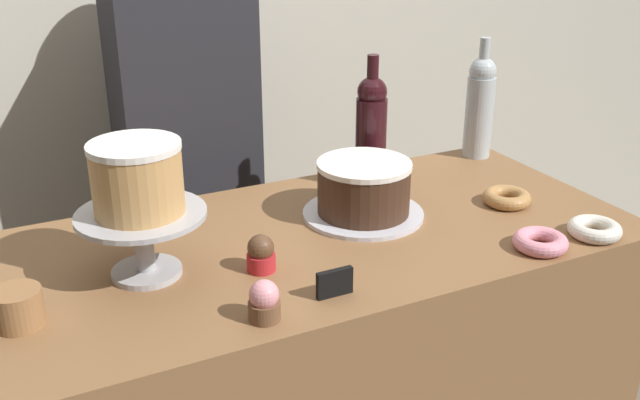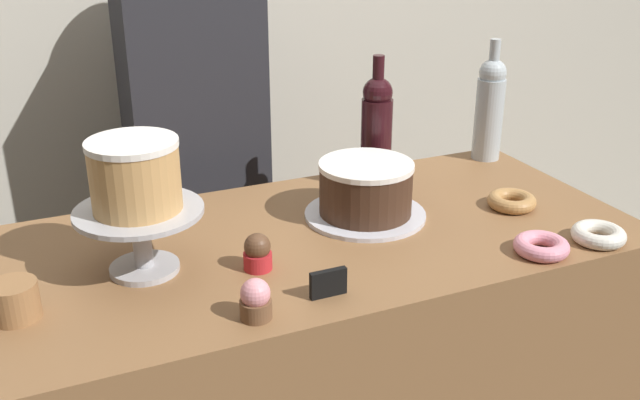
% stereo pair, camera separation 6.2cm
% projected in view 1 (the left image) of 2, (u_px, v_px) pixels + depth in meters
% --- Properties ---
extents(back_wall, '(6.00, 0.05, 2.60)m').
position_uv_depth(back_wall, '(186.00, 7.00, 2.15)').
color(back_wall, '#BCB7A8').
rests_on(back_wall, ground_plane).
extents(cake_stand_pedestal, '(0.24, 0.24, 0.13)m').
position_uv_depth(cake_stand_pedestal, '(143.00, 232.00, 1.36)').
color(cake_stand_pedestal, '#B2B2B7').
rests_on(cake_stand_pedestal, display_counter).
extents(white_layer_cake, '(0.17, 0.17, 0.13)m').
position_uv_depth(white_layer_cake, '(137.00, 178.00, 1.31)').
color(white_layer_cake, tan).
rests_on(white_layer_cake, cake_stand_pedestal).
extents(silver_serving_platter, '(0.27, 0.27, 0.01)m').
position_uv_depth(silver_serving_platter, '(363.00, 214.00, 1.64)').
color(silver_serving_platter, silver).
rests_on(silver_serving_platter, display_counter).
extents(chocolate_round_cake, '(0.21, 0.21, 0.12)m').
position_uv_depth(chocolate_round_cake, '(364.00, 187.00, 1.62)').
color(chocolate_round_cake, '#3D2619').
rests_on(chocolate_round_cake, silver_serving_platter).
extents(wine_bottle_clear, '(0.08, 0.08, 0.33)m').
position_uv_depth(wine_bottle_clear, '(480.00, 105.00, 1.96)').
color(wine_bottle_clear, '#B2BCC1').
rests_on(wine_bottle_clear, display_counter).
extents(wine_bottle_dark_red, '(0.08, 0.08, 0.33)m').
position_uv_depth(wine_bottle_dark_red, '(371.00, 129.00, 1.76)').
color(wine_bottle_dark_red, black).
rests_on(wine_bottle_dark_red, display_counter).
extents(cupcake_strawberry, '(0.06, 0.06, 0.07)m').
position_uv_depth(cupcake_strawberry, '(264.00, 301.00, 1.23)').
color(cupcake_strawberry, brown).
rests_on(cupcake_strawberry, display_counter).
extents(cupcake_chocolate, '(0.06, 0.06, 0.07)m').
position_uv_depth(cupcake_chocolate, '(261.00, 254.00, 1.39)').
color(cupcake_chocolate, red).
rests_on(cupcake_chocolate, display_counter).
extents(donut_maple, '(0.11, 0.11, 0.03)m').
position_uv_depth(donut_maple, '(507.00, 198.00, 1.70)').
color(donut_maple, '#B27F47').
rests_on(donut_maple, display_counter).
extents(donut_sugar, '(0.11, 0.11, 0.03)m').
position_uv_depth(donut_sugar, '(595.00, 229.00, 1.54)').
color(donut_sugar, silver).
rests_on(donut_sugar, display_counter).
extents(donut_pink, '(0.11, 0.11, 0.03)m').
position_uv_depth(donut_pink, '(540.00, 242.00, 1.48)').
color(donut_pink, pink).
rests_on(donut_pink, display_counter).
extents(cookie_stack, '(0.08, 0.08, 0.07)m').
position_uv_depth(cookie_stack, '(18.00, 308.00, 1.22)').
color(cookie_stack, olive).
rests_on(cookie_stack, display_counter).
extents(price_sign_chalkboard, '(0.07, 0.01, 0.05)m').
position_uv_depth(price_sign_chalkboard, '(335.00, 283.00, 1.31)').
color(price_sign_chalkboard, black).
rests_on(price_sign_chalkboard, display_counter).
extents(barista_figure, '(0.36, 0.22, 1.60)m').
position_uv_depth(barista_figure, '(191.00, 191.00, 2.04)').
color(barista_figure, black).
rests_on(barista_figure, ground_plane).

